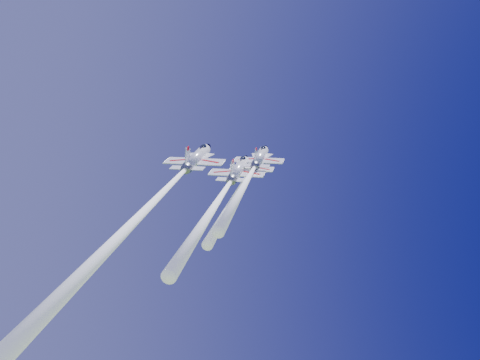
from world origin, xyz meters
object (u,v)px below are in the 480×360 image
jet_lead (240,188)px  jet_right (249,177)px  jet_slot (221,196)px  jet_left (151,204)px

jet_lead → jet_right: bearing=-69.8°
jet_slot → jet_left: bearing=-158.5°
jet_lead → jet_left: jet_left is taller
jet_right → jet_slot: jet_right is taller
jet_slot → jet_lead: bearing=87.6°
jet_slot → jet_right: bearing=66.0°
jet_left → jet_right: size_ratio=1.79×
jet_left → jet_right: jet_left is taller
jet_left → jet_right: bearing=40.6°
jet_lead → jet_slot: size_ratio=0.96×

